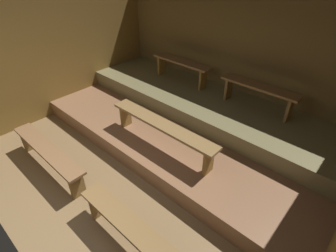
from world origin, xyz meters
The scene contains 10 objects.
ground centered at (0.00, 2.08, -0.04)m, with size 6.27×4.97×0.08m, color olive.
wall_back centered at (0.00, 4.20, 1.29)m, with size 6.27×0.06×2.59m, color olive.
wall_left centered at (-2.76, 2.08, 1.29)m, with size 0.06×4.97×2.59m, color olive.
platform_lower centered at (0.00, 2.82, 0.16)m, with size 5.47×2.70×0.31m, color #8F6344.
platform_middle centered at (0.00, 3.44, 0.47)m, with size 5.47×1.46×0.31m, color olive.
bench_floor_left centered at (-1.07, 0.60, 0.38)m, with size 1.85×0.27×0.47m.
bench_floor_right centered at (1.07, 0.60, 0.38)m, with size 1.85×0.27×0.47m.
bench_lower_center centered at (0.12, 2.02, 0.70)m, with size 2.09×0.27×0.47m.
bench_middle_left centered at (-0.90, 3.70, 0.99)m, with size 1.42×0.27×0.47m.
bench_middle_right centered at (0.90, 3.70, 0.99)m, with size 1.42×0.27×0.47m.
Camera 1 is at (2.50, -0.44, 3.09)m, focal length 27.71 mm.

